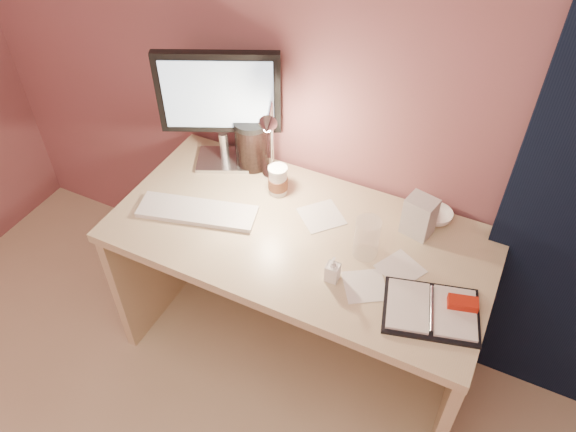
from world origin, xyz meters
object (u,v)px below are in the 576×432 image
at_px(clear_cup, 367,238).
at_px(desk_lamp, 253,137).
at_px(dark_jar, 252,145).
at_px(planner, 434,310).
at_px(coffee_cup, 278,181).
at_px(monitor, 219,100).
at_px(bowl, 436,216).
at_px(lotion_bottle, 333,269).
at_px(product_box, 419,216).
at_px(desk, 307,261).
at_px(keyboard, 197,212).

distance_m(clear_cup, desk_lamp, 0.57).
xyz_separation_m(dark_jar, desk_lamp, (0.07, -0.11, 0.13)).
bearing_deg(planner, coffee_cup, 142.07).
bearing_deg(monitor, bowl, -22.15).
relative_size(planner, bowl, 2.87).
xyz_separation_m(coffee_cup, dark_jar, (-0.17, 0.11, 0.04)).
xyz_separation_m(planner, desk_lamp, (-0.81, 0.30, 0.22)).
bearing_deg(lotion_bottle, product_box, 60.99).
xyz_separation_m(monitor, dark_jar, (0.11, 0.04, -0.20)).
relative_size(desk, desk_lamp, 3.78).
relative_size(coffee_cup, desk_lamp, 0.34).
distance_m(keyboard, product_box, 0.82).
relative_size(dark_jar, desk_lamp, 0.52).
distance_m(clear_cup, lotion_bottle, 0.17).
bearing_deg(product_box, monitor, -170.73).
xyz_separation_m(planner, coffee_cup, (-0.71, 0.30, 0.05)).
xyz_separation_m(planner, product_box, (-0.15, 0.33, 0.07)).
relative_size(clear_cup, lotion_bottle, 1.56).
distance_m(monitor, clear_cup, 0.78).
bearing_deg(planner, clear_cup, 138.37).
bearing_deg(lotion_bottle, bowl, 61.60).
height_order(lotion_bottle, product_box, product_box).
relative_size(bowl, desk_lamp, 0.33).
xyz_separation_m(keyboard, dark_jar, (0.05, 0.36, 0.09)).
relative_size(planner, coffee_cup, 2.83).
distance_m(desk, bowl, 0.54).
distance_m(lotion_bottle, desk_lamp, 0.59).
xyz_separation_m(desk, bowl, (0.42, 0.22, 0.24)).
relative_size(desk, lotion_bottle, 14.06).
bearing_deg(monitor, dark_jar, -7.41).
xyz_separation_m(lotion_bottle, product_box, (0.19, 0.34, 0.03)).
relative_size(coffee_cup, lotion_bottle, 1.25).
relative_size(keyboard, coffee_cup, 3.62).
relative_size(monitor, clear_cup, 3.24).
distance_m(monitor, bowl, 0.93).
height_order(bowl, product_box, product_box).
bearing_deg(desk, clear_cup, -14.14).
distance_m(clear_cup, bowl, 0.33).
relative_size(planner, desk_lamp, 0.95).
relative_size(coffee_cup, bowl, 1.01).
height_order(desk, coffee_cup, coffee_cup).
bearing_deg(dark_jar, product_box, -6.74).
xyz_separation_m(planner, clear_cup, (-0.29, 0.14, 0.07)).
height_order(keyboard, dark_jar, dark_jar).
relative_size(keyboard, lotion_bottle, 4.51).
bearing_deg(desk_lamp, dark_jar, 100.32).
distance_m(desk, monitor, 0.72).
height_order(dark_jar, desk_lamp, desk_lamp).
distance_m(keyboard, dark_jar, 0.37).
bearing_deg(clear_cup, bowl, 57.34).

